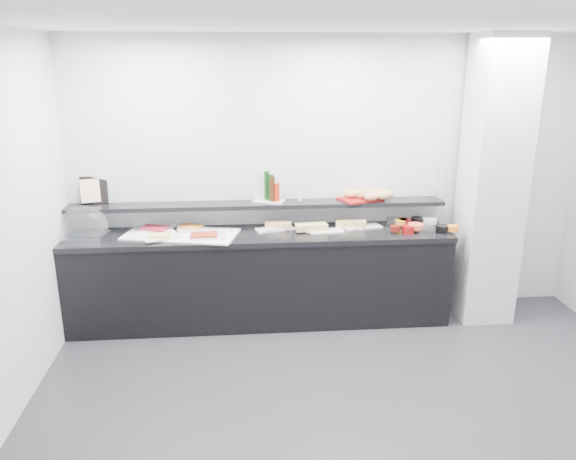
{
  "coord_description": "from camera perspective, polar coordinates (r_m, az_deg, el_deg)",
  "views": [
    {
      "loc": [
        -0.86,
        -3.34,
        2.49
      ],
      "look_at": [
        -0.45,
        1.45,
        1.0
      ],
      "focal_mm": 35.0,
      "sensor_mm": 36.0,
      "label": 1
    }
  ],
  "objects": [
    {
      "name": "bottle_brown",
      "position": [
        5.36,
        -1.62,
        4.17
      ],
      "size": [
        0.06,
        0.06,
        0.24
      ],
      "primitive_type": "cylinder",
      "rotation": [
        0.0,
        0.0,
        0.1
      ],
      "color": "#3B200A",
      "rests_on": "condiment_tray"
    },
    {
      "name": "fill_black_fruit",
      "position": [
        5.49,
        16.43,
        0.18
      ],
      "size": [
        0.12,
        0.12,
        0.05
      ],
      "primitive_type": "cylinder",
      "rotation": [
        0.0,
        0.0,
        0.17
      ],
      "color": "orange",
      "rests_on": "bowl_black_fruit"
    },
    {
      "name": "food_meat_b",
      "position": [
        5.15,
        -8.52,
        -0.47
      ],
      "size": [
        0.24,
        0.15,
        0.02
      ],
      "primitive_type": "cube",
      "rotation": [
        0.0,
        0.0,
        0.0
      ],
      "color": "maroon",
      "rests_on": "platter_meat_b"
    },
    {
      "name": "platter_salmon",
      "position": [
        5.4,
        -9.92,
        0.08
      ],
      "size": [
        0.34,
        0.29,
        0.01
      ],
      "primitive_type": "cube",
      "rotation": [
        0.0,
        0.0,
        0.43
      ],
      "color": "silver",
      "rests_on": "linen_runner"
    },
    {
      "name": "tongs_right",
      "position": [
        5.38,
        6.33,
        0.12
      ],
      "size": [
        0.16,
        0.02,
        0.01
      ],
      "primitive_type": "cylinder",
      "rotation": [
        0.0,
        1.57,
        -0.1
      ],
      "color": "#A9ABB0",
      "rests_on": "sandwich_plate_right"
    },
    {
      "name": "platter_meat_b",
      "position": [
        5.16,
        -7.97,
        -0.65
      ],
      "size": [
        0.3,
        0.2,
        0.01
      ],
      "primitive_type": "cube",
      "rotation": [
        0.0,
        0.0,
        -0.03
      ],
      "color": "silver",
      "rests_on": "linen_runner"
    },
    {
      "name": "fill_red_jam",
      "position": [
        5.36,
        10.85,
        0.15
      ],
      "size": [
        0.12,
        0.12,
        0.05
      ],
      "primitive_type": "cylinder",
      "rotation": [
        0.0,
        0.0,
        0.41
      ],
      "color": "#52110B",
      "rests_on": "bowl_red_jam"
    },
    {
      "name": "fill_glass_fruit",
      "position": [
        5.58,
        11.41,
        0.81
      ],
      "size": [
        0.13,
        0.13,
        0.05
      ],
      "primitive_type": "cylinder",
      "rotation": [
        0.0,
        0.0,
        -0.1
      ],
      "color": "orange",
      "rests_on": "bowl_glass_fruit"
    },
    {
      "name": "food_meat_a",
      "position": [
        5.44,
        -13.4,
        0.2
      ],
      "size": [
        0.27,
        0.22,
        0.02
      ],
      "primitive_type": "cube",
      "rotation": [
        0.0,
        0.0,
        -0.34
      ],
      "color": "maroon",
      "rests_on": "platter_meat_a"
    },
    {
      "name": "bowl_glass_salmon",
      "position": [
        5.45,
        13.82,
        0.12
      ],
      "size": [
        0.2,
        0.2,
        0.07
      ],
      "primitive_type": "cylinder",
      "rotation": [
        0.0,
        0.0,
        -0.33
      ],
      "color": "white",
      "rests_on": "counter_top"
    },
    {
      "name": "sandwich_plate_left",
      "position": [
        5.38,
        -1.35,
        0.1
      ],
      "size": [
        0.39,
        0.24,
        0.01
      ],
      "primitive_type": "cube",
      "rotation": [
        0.0,
        0.0,
        0.26
      ],
      "color": "white",
      "rests_on": "counter_top"
    },
    {
      "name": "wall_shelf",
      "position": [
        5.39,
        -3.04,
        2.58
      ],
      "size": [
        3.6,
        0.25,
        0.04
      ],
      "primitive_type": "cube",
      "color": "black",
      "rests_on": "back_wall"
    },
    {
      "name": "framed_print",
      "position": [
        5.64,
        -19.12,
        3.86
      ],
      "size": [
        0.26,
        0.09,
        0.26
      ],
      "primitive_type": "cube",
      "rotation": [
        -0.21,
        0.0,
        0.06
      ],
      "color": "black",
      "rests_on": "wall_shelf"
    },
    {
      "name": "back_wall",
      "position": [
        5.53,
        4.18,
        5.27
      ],
      "size": [
        5.0,
        0.02,
        2.7
      ],
      "primitive_type": "cube",
      "color": "silver",
      "rests_on": "ground"
    },
    {
      "name": "sandwich_plate_mid",
      "position": [
        5.33,
        3.92,
        -0.11
      ],
      "size": [
        0.34,
        0.17,
        0.01
      ],
      "primitive_type": "cube",
      "rotation": [
        0.0,
        0.0,
        0.09
      ],
      "color": "white",
      "rests_on": "counter_top"
    },
    {
      "name": "sandwich_food_mid",
      "position": [
        5.31,
        2.38,
        0.3
      ],
      "size": [
        0.31,
        0.14,
        0.06
      ],
      "primitive_type": "cube",
      "rotation": [
        0.0,
        0.0,
        0.09
      ],
      "color": "#DDBB74",
      "rests_on": "sandwich_plate_mid"
    },
    {
      "name": "bread_roll_n",
      "position": [
        5.57,
        8.42,
        3.74
      ],
      "size": [
        0.17,
        0.14,
        0.08
      ],
      "primitive_type": "ellipsoid",
      "rotation": [
        0.0,
        0.0,
        -0.39
      ],
      "color": "#B38944",
      "rests_on": "bread_tray"
    },
    {
      "name": "bread_roll_se",
      "position": [
        5.48,
        9.55,
        3.49
      ],
      "size": [
        0.13,
        0.09,
        0.08
      ],
      "primitive_type": "ellipsoid",
      "rotation": [
        0.0,
        0.0,
        0.03
      ],
      "color": "tan",
      "rests_on": "bread_tray"
    },
    {
      "name": "bread_roll_sw",
      "position": [
        5.43,
        8.46,
        3.39
      ],
      "size": [
        0.16,
        0.12,
        0.08
      ],
      "primitive_type": "ellipsoid",
      "rotation": [
        0.0,
        0.0,
        0.21
      ],
      "color": "#D0824F",
      "rests_on": "bread_tray"
    },
    {
      "name": "bowl_black_fruit",
      "position": [
        5.48,
        15.36,
        0.11
      ],
      "size": [
        0.14,
        0.14,
        0.07
      ],
      "primitive_type": "cylinder",
      "rotation": [
        0.0,
        0.0,
        0.25
      ],
      "color": "black",
      "rests_on": "counter_top"
    },
    {
      "name": "column",
      "position": [
        5.64,
        20.04,
        4.5
      ],
      "size": [
        0.5,
        0.5,
        2.7
      ],
      "primitive_type": "cube",
      "color": "silver",
      "rests_on": "ground"
    },
    {
      "name": "platter_cheese",
      "position": [
        5.23,
        -12.69,
        -0.67
      ],
      "size": [
        0.38,
        0.32,
        0.01
      ],
      "primitive_type": "cube",
      "rotation": [
        0.0,
        0.0,
        0.33
      ],
      "color": "white",
      "rests_on": "linen_runner"
    },
    {
      "name": "tongs_left",
      "position": [
        5.3,
        -1.5,
        -0.05
      ],
      "size": [
        0.15,
        0.07,
        0.01
      ],
      "primitive_type": "cylinder",
      "rotation": [
        0.0,
        1.57,
        0.38
      ],
      "color": "#B1B5B8",
      "rests_on": "sandwich_plate_left"
    },
    {
      "name": "bowl_glass_cream",
      "position": [
        5.69,
        14.06,
        0.84
      ],
      "size": [
        0.18,
        0.18,
        0.07
      ],
      "primitive_type": "cylinder",
      "rotation": [
        0.0,
        0.0,
        -0.09
      ],
      "color": "white",
      "rests_on": "counter_top"
    },
    {
      "name": "platter_meat_a",
      "position": [
        5.48,
        -12.95,
        0.15
      ],
      "size": [
        0.35,
        0.24,
        0.01
      ],
      "primitive_type": "cube",
      "rotation": [
        0.0,
        0.0,
        0.02
      ],
      "color": "silver",
      "rests_on": "linen_runner"
    },
    {
      "name": "shaker_pepper",
      "position": [
        5.38,
        1.24,
        3.3
      ],
      "size": [
        0.04,
        0.04,
        0.07
      ],
      "primitive_type": "cylinder",
      "rotation": [
        0.0,
        0.0,
        -0.37
      ],
      "color": "white",
      "rests_on": "condiment_tray"
    },
    {
      "name": "bread_roll_midw",
      "position": [
        5.49,
        7.58,
        3.6
      ],
      "size": [
        0.14,
        0.09,
        0.08
      ],
      "primitive_type": "ellipsoid",
      "rotation": [
        0.0,
        0.0,
        -0.02
      ],
      "color": "#BC7947",
      "rests_on": "bread_tray"
    },
    {
      "name": "bread_roll_ne",
      "position": [
        5.61,
        9.51,
        3.8
      ],
      "size": [
        0.14,
        0.12,
        0.08
      ],
      "primitive_type": "ellipsoid",
      "rotation": [
        0.0,
        0.0,
        -0.38
      ],
      "color": "#C3894A",
      "rests_on": "bread_tray"
    },
    {
      "name": "sandwich_food_left",
      "position": [
        5.39,
        -0.99,
        0.55
      ],
      "size": [
        0.26,
        0.18,
        0.06
      ],
      "primitive_type": "cube",
      "rotation": [
        0.0,
        0.0,
        -0.44
      ],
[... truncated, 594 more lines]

